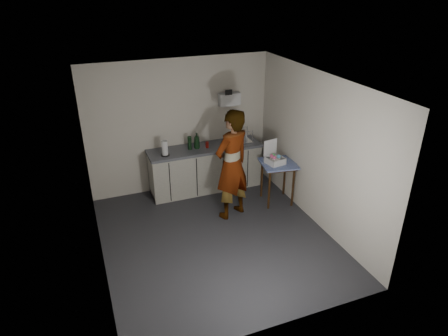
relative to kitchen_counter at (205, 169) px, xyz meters
name	(u,v)px	position (x,y,z in m)	size (l,w,h in m)	color
ground	(216,238)	(-0.40, -1.70, -0.43)	(4.00, 4.00, 0.00)	#292A2E
wall_back	(180,126)	(-0.40, 0.29, 0.87)	(3.60, 0.02, 2.60)	beige
wall_right	(316,151)	(1.39, -1.70, 0.87)	(0.02, 4.00, 2.60)	beige
wall_left	(93,188)	(-2.19, -1.70, 0.87)	(0.02, 4.00, 2.60)	beige
ceiling	(214,83)	(-0.40, -1.70, 2.17)	(3.60, 4.00, 0.01)	silver
kitchen_counter	(205,169)	(0.00, 0.00, 0.00)	(2.24, 0.62, 0.91)	black
wall_shelf	(229,99)	(0.60, 0.22, 1.32)	(0.42, 0.18, 0.37)	white
side_table	(278,168)	(1.10, -0.98, 0.28)	(0.72, 0.72, 0.81)	#38230C
standing_man	(232,165)	(0.12, -1.11, 0.57)	(0.73, 0.48, 1.99)	#B2A593
soap_bottle	(197,141)	(-0.16, 0.00, 0.64)	(0.12, 0.12, 0.31)	black
soda_can	(207,145)	(0.04, -0.04, 0.54)	(0.06, 0.06, 0.12)	red
dark_bottle	(190,143)	(-0.30, 0.00, 0.61)	(0.08, 0.08, 0.26)	black
paper_towel	(165,149)	(-0.81, -0.11, 0.62)	(0.16, 0.16, 0.29)	black
dish_rack	(242,139)	(0.78, -0.01, 0.54)	(0.38, 0.29, 0.27)	silver
bakery_box	(274,158)	(1.02, -0.96, 0.48)	(0.35, 0.36, 0.42)	white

